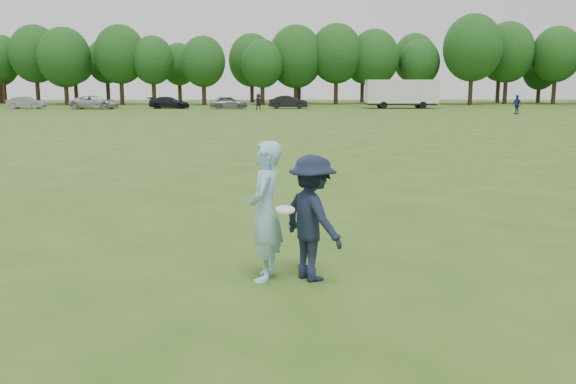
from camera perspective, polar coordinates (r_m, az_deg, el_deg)
name	(u,v)px	position (r m, az deg, el deg)	size (l,w,h in m)	color
ground	(223,283)	(8.75, -6.09, -8.49)	(200.00, 200.00, 0.00)	#2F5217
thrower	(265,212)	(8.62, -2.15, -1.84)	(0.73, 0.48, 2.00)	#96C9E8
defender	(312,218)	(8.67, 2.29, -2.44)	(1.17, 0.67, 1.80)	#171F33
player_far_b	(517,105)	(60.02, 20.62, 7.67)	(1.04, 0.43, 1.78)	navy
player_far_d	(258,102)	(66.21, -2.79, 8.44)	(1.59, 0.51, 1.71)	black
car_b	(26,103)	(74.46, -23.30, 7.68)	(1.42, 4.06, 1.34)	gray
car_c	(95,102)	(71.15, -17.64, 8.00)	(2.43, 5.27, 1.46)	#B3B4B8
car_d	(169,103)	(70.42, -11.06, 8.20)	(1.84, 4.52, 1.31)	black
car_e	(229,102)	(68.70, -5.57, 8.35)	(1.68, 4.18, 1.42)	slate
car_f	(289,102)	(68.95, 0.05, 8.41)	(1.53, 4.38, 1.44)	black
field_cone	(441,115)	(53.67, 14.16, 7.00)	(0.28, 0.28, 0.30)	#FE460D
disc_in_play	(285,210)	(8.40, -0.26, -1.66)	(0.31, 0.30, 0.09)	white
cargo_trailer	(401,93)	(70.89, 10.57, 9.14)	(9.00, 2.75, 3.20)	silver
treeline	(295,58)	(85.25, 0.70, 12.46)	(130.35, 18.39, 11.74)	#332114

